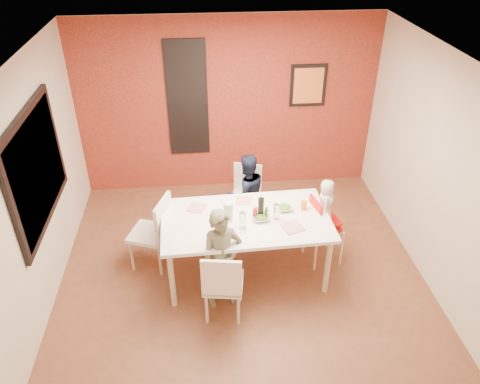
{
  "coord_description": "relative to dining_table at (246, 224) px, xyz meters",
  "views": [
    {
      "loc": [
        -0.44,
        -4.38,
        4.04
      ],
      "look_at": [
        0.0,
        0.3,
        1.05
      ],
      "focal_mm": 35.0,
      "sensor_mm": 36.0,
      "label": 1
    }
  ],
  "objects": [
    {
      "name": "condiment_brown",
      "position": [
        0.1,
        -0.0,
        0.14
      ],
      "size": [
        0.03,
        0.03,
        0.13
      ],
      "primitive_type": "cylinder",
      "color": "brown",
      "rests_on": "dining_table"
    },
    {
      "name": "ground",
      "position": [
        -0.05,
        -0.06,
        -0.75
      ],
      "size": [
        4.5,
        4.5,
        0.0
      ],
      "primitive_type": "plane",
      "color": "brown",
      "rests_on": "ground"
    },
    {
      "name": "wall_right",
      "position": [
        2.2,
        -0.06,
        0.6
      ],
      "size": [
        0.02,
        4.5,
        2.7
      ],
      "primitive_type": "cube",
      "color": "beige",
      "rests_on": "ground"
    },
    {
      "name": "dining_table",
      "position": [
        0.0,
        0.0,
        0.0
      ],
      "size": [
        2.02,
        1.17,
        0.83
      ],
      "rotation": [
        0.0,
        0.0,
        0.03
      ],
      "color": "white",
      "rests_on": "ground"
    },
    {
      "name": "chair_near",
      "position": [
        -0.33,
        -0.73,
        -0.24
      ],
      "size": [
        0.49,
        0.49,
        0.92
      ],
      "rotation": [
        0.0,
        0.0,
        2.99
      ],
      "color": "white",
      "rests_on": "ground"
    },
    {
      "name": "sippy_cup",
      "position": [
        0.72,
        0.12,
        0.13
      ],
      "size": [
        0.07,
        0.07,
        0.12
      ],
      "primitive_type": "cylinder",
      "color": "orange",
      "rests_on": "dining_table"
    },
    {
      "name": "wine_glass_a",
      "position": [
        -0.06,
        -0.17,
        0.18
      ],
      "size": [
        0.07,
        0.07,
        0.21
      ],
      "primitive_type": "cylinder",
      "color": "silver",
      "rests_on": "dining_table"
    },
    {
      "name": "child_far",
      "position": [
        0.11,
        0.92,
        -0.17
      ],
      "size": [
        0.68,
        0.6,
        1.17
      ],
      "primitive_type": "imported",
      "rotation": [
        0.0,
        0.0,
        3.46
      ],
      "color": "#161C32",
      "rests_on": "ground"
    },
    {
      "name": "toddler",
      "position": [
        1.0,
        0.17,
        0.12
      ],
      "size": [
        0.28,
        0.36,
        0.64
      ],
      "primitive_type": "imported",
      "rotation": [
        0.0,
        0.0,
        1.29
      ],
      "color": "beige",
      "rests_on": "high_chair"
    },
    {
      "name": "wine_glass_b",
      "position": [
        0.35,
        -0.03,
        0.17
      ],
      "size": [
        0.07,
        0.07,
        0.2
      ],
      "primitive_type": "cylinder",
      "color": "silver",
      "rests_on": "dining_table"
    },
    {
      "name": "paper_towel_roll",
      "position": [
        -0.21,
        -0.01,
        0.19
      ],
      "size": [
        0.11,
        0.11,
        0.24
      ],
      "primitive_type": "cylinder",
      "color": "silver",
      "rests_on": "dining_table"
    },
    {
      "name": "plate_far_left",
      "position": [
        -0.57,
        0.27,
        0.08
      ],
      "size": [
        0.27,
        0.27,
        0.01
      ],
      "primitive_type": "cube",
      "rotation": [
        0.0,
        0.0,
        -0.36
      ],
      "color": "white",
      "rests_on": "dining_table"
    },
    {
      "name": "wall_front",
      "position": [
        -0.05,
        -2.31,
        0.6
      ],
      "size": [
        4.5,
        0.02,
        2.7
      ],
      "primitive_type": "cube",
      "color": "beige",
      "rests_on": "ground"
    },
    {
      "name": "wine_bottle",
      "position": [
        0.18,
        0.01,
        0.21
      ],
      "size": [
        0.07,
        0.07,
        0.27
      ],
      "primitive_type": "cylinder",
      "color": "black",
      "rests_on": "dining_table"
    },
    {
      "name": "chair_far",
      "position": [
        0.13,
        1.15,
        -0.27
      ],
      "size": [
        0.5,
        0.5,
        0.86
      ],
      "rotation": [
        0.0,
        0.0,
        -0.3
      ],
      "color": "white",
      "rests_on": "ground"
    },
    {
      "name": "plate_near_left",
      "position": [
        -0.34,
        -0.4,
        0.08
      ],
      "size": [
        0.22,
        0.22,
        0.01
      ],
      "primitive_type": "cube",
      "rotation": [
        0.0,
        0.0,
        0.11
      ],
      "color": "white",
      "rests_on": "dining_table"
    },
    {
      "name": "condiment_green",
      "position": [
        0.24,
        -0.01,
        0.15
      ],
      "size": [
        0.04,
        0.04,
        0.15
      ],
      "primitive_type": "cylinder",
      "color": "#346822",
      "rests_on": "dining_table"
    },
    {
      "name": "picture_window_pane",
      "position": [
        -2.25,
        0.14,
        0.8
      ],
      "size": [
        0.02,
        1.55,
        1.15
      ],
      "primitive_type": "cube",
      "color": "black",
      "rests_on": "wall_left"
    },
    {
      "name": "art_print_canvas",
      "position": [
        1.15,
        2.13,
        0.9
      ],
      "size": [
        0.44,
        0.01,
        0.54
      ],
      "primitive_type": "cube",
      "color": "orange",
      "rests_on": "wall_back"
    },
    {
      "name": "brick_accent_wall",
      "position": [
        -0.05,
        2.17,
        0.6
      ],
      "size": [
        4.5,
        0.02,
        2.7
      ],
      "primitive_type": "cube",
      "color": "maroon",
      "rests_on": "ground"
    },
    {
      "name": "glassblock_strip",
      "position": [
        -0.65,
        2.15,
        0.75
      ],
      "size": [
        0.55,
        0.03,
        1.7
      ],
      "primitive_type": "cube",
      "color": "silver",
      "rests_on": "wall_back"
    },
    {
      "name": "wall_back",
      "position": [
        -0.05,
        2.19,
        0.6
      ],
      "size": [
        4.5,
        0.02,
        2.7
      ],
      "primitive_type": "cube",
      "color": "beige",
      "rests_on": "ground"
    },
    {
      "name": "glassblock_surround",
      "position": [
        -0.65,
        2.15,
        0.75
      ],
      "size": [
        0.6,
        0.03,
        1.76
      ],
      "primitive_type": "cube",
      "color": "black",
      "rests_on": "wall_back"
    },
    {
      "name": "child_near",
      "position": [
        -0.31,
        -0.49,
        -0.12
      ],
      "size": [
        0.52,
        0.41,
        1.27
      ],
      "primitive_type": "imported",
      "rotation": [
        0.0,
        0.0,
        0.25
      ],
      "color": "#5F5D44",
      "rests_on": "ground"
    },
    {
      "name": "plate_far_mid",
      "position": [
        0.02,
        0.38,
        0.08
      ],
      "size": [
        0.23,
        0.23,
        0.01
      ],
      "primitive_type": "cube",
      "rotation": [
        0.0,
        0.0,
        -0.21
      ],
      "color": "white",
      "rests_on": "dining_table"
    },
    {
      "name": "chair_left",
      "position": [
        -1.09,
        0.25,
        -0.19
      ],
      "size": [
        0.59,
        0.59,
        1.0
      ],
      "rotation": [
        0.0,
        0.0,
        4.38
      ],
      "color": "white",
      "rests_on": "ground"
    },
    {
      "name": "salad_bowl_a",
      "position": [
        0.17,
        -0.04,
        0.1
      ],
      "size": [
        0.23,
        0.23,
        0.05
      ],
      "primitive_type": "imported",
      "rotation": [
        0.0,
        0.0,
        0.15
      ],
      "color": "silver",
      "rests_on": "dining_table"
    },
    {
      "name": "plate_near_right",
      "position": [
        0.51,
        -0.22,
        0.08
      ],
      "size": [
        0.29,
        0.29,
        0.01
      ],
      "primitive_type": "cube",
      "rotation": [
        0.0,
        0.0,
        0.32
      ],
      "color": "silver",
      "rests_on": "dining_table"
    },
    {
      "name": "salad_bowl_b",
      "position": [
        0.49,
        0.14,
        0.1
      ],
      "size": [
        0.22,
        0.22,
        0.05
      ],
      "primitive_type": "imported",
      "rotation": [
        0.0,
        0.0,
        0.12
      ],
      "color": "white",
      "rests_on": "dining_table"
    },
    {
      "name": "picture_window_frame",
      "position": [
        -2.27,
        0.14,
        0.8
      ],
      "size": [
        0.05,
        1.7,
        1.3
      ],
      "primitive_type": "cube",
      "color": "black",
      "rests_on": "wall_left"
    },
    {
      "name": "art_print_frame",
      "position": [
        1.15,
        2.15,
        0.9
      ],
      "size": [
        0.54,
        0.03,
        0.64
      ],
      "primitive_type": "cube",
      "color": "black",
      "rests_on": "wall_back"
    },
    {
      "name": "ceiling",
      "position": [
        -0.05,
        -0.06,
        1.95
      ],
      "size": [
        4.5,
        4.5,
        0.02
      ],
      "primitive_type": "cube",
      "color": "silver",
      "rests_on": "wall_back"
    },
    {
      "name": "wall_left",
      "position": [
        -2.3,
        -0.06,
        0.6
      ],
      "size": [
        0.02,
        4.5,
        2.7
      ],
      "primitive_type": "cube",
      "color": "beige",
      "rests_on": "ground"
    },
    {
      "name": "condiment_red",
      "position": [
        0.11,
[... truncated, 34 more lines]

